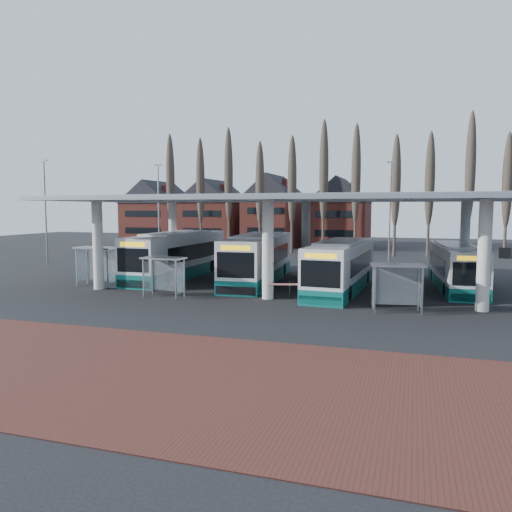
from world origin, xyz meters
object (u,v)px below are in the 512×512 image
(bus_0, at_px, (178,256))
(bus_1, at_px, (258,259))
(shelter_2, at_px, (397,277))
(shelter_0, at_px, (98,257))
(bus_2, at_px, (341,267))
(shelter_1, at_px, (165,268))
(bus_3, at_px, (455,267))

(bus_0, distance_m, bus_1, 6.91)
(shelter_2, bearing_deg, shelter_0, 163.02)
(bus_1, height_order, bus_2, bus_1)
(bus_0, relative_size, shelter_0, 4.34)
(shelter_0, relative_size, shelter_1, 1.10)
(bus_0, relative_size, bus_1, 1.00)
(bus_3, relative_size, shelter_0, 3.74)
(bus_2, bearing_deg, shelter_1, -148.03)
(bus_0, distance_m, bus_2, 13.59)
(shelter_0, bearing_deg, bus_1, 27.64)
(shelter_1, relative_size, shelter_2, 0.92)
(bus_0, distance_m, shelter_2, 19.19)
(bus_0, height_order, bus_2, bus_0)
(bus_0, height_order, bus_3, bus_0)
(bus_2, bearing_deg, bus_1, 165.63)
(bus_0, bearing_deg, bus_3, 2.52)
(bus_3, distance_m, shelter_1, 19.64)
(shelter_1, bearing_deg, bus_2, 31.50)
(bus_3, relative_size, shelter_1, 4.14)
(bus_1, xyz_separation_m, bus_2, (6.47, -2.02, -0.10))
(bus_0, height_order, bus_1, bus_0)
(bus_0, relative_size, shelter_2, 4.42)
(shelter_1, xyz_separation_m, shelter_2, (13.98, -0.47, 0.07))
(bus_3, bearing_deg, bus_1, -179.85)
(bus_1, relative_size, shelter_2, 4.43)
(bus_0, distance_m, shelter_1, 8.75)
(bus_1, xyz_separation_m, shelter_2, (10.25, -8.14, 0.18))
(bus_0, xyz_separation_m, shelter_0, (-3.40, -5.72, 0.31))
(bus_0, xyz_separation_m, bus_3, (20.70, 0.68, -0.25))
(bus_0, height_order, shelter_2, bus_0)
(bus_1, relative_size, shelter_0, 4.36)
(shelter_0, height_order, shelter_2, shelter_0)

